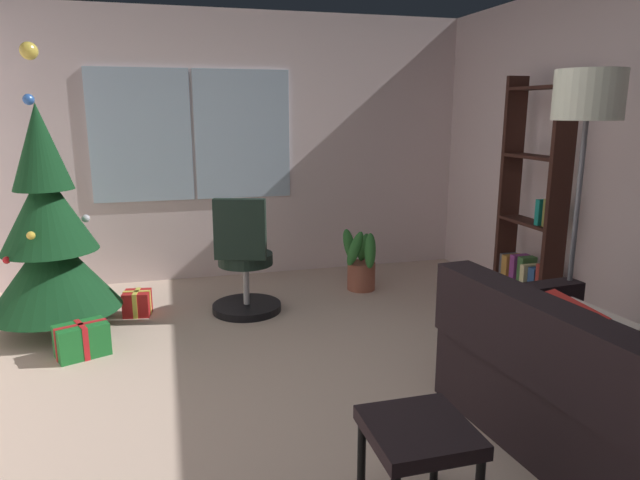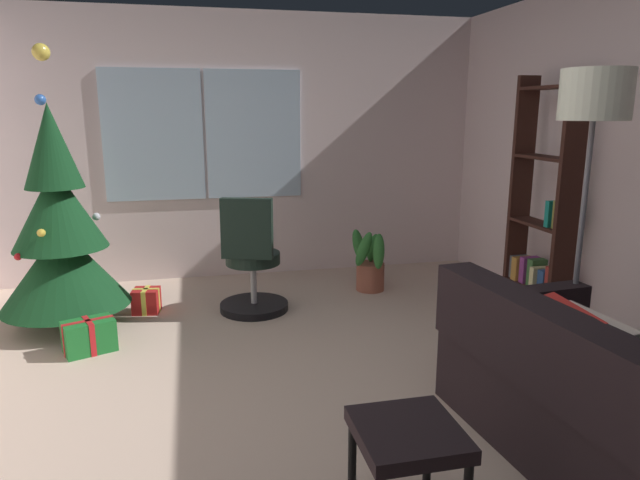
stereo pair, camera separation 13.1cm
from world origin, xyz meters
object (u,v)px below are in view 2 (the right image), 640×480
object	(u,v)px
holiday_tree	(60,236)
floor_lamp	(594,116)
bookshelf	(541,219)
potted_plant	(369,265)
office_chair	(252,268)
footstool	(408,441)
gift_box_green	(89,336)
gift_box_red	(146,301)

from	to	relation	value
holiday_tree	floor_lamp	bearing A→B (deg)	-27.05
bookshelf	potted_plant	xyz separation A→B (m)	(-1.06, 0.96, -0.56)
office_chair	floor_lamp	distance (m)	2.66
footstool	floor_lamp	xyz separation A→B (m)	(1.42, 0.94, 1.23)
holiday_tree	bookshelf	xyz separation A→B (m)	(3.56, -0.66, 0.10)
gift_box_green	bookshelf	bearing A→B (deg)	-1.74
floor_lamp	potted_plant	world-z (taller)	floor_lamp
footstool	gift_box_red	xyz separation A→B (m)	(-1.19, 2.71, -0.25)
holiday_tree	potted_plant	bearing A→B (deg)	6.81
office_chair	holiday_tree	bearing A→B (deg)	178.63
gift_box_green	office_chair	distance (m)	1.31
floor_lamp	potted_plant	bearing A→B (deg)	109.07
gift_box_red	bookshelf	world-z (taller)	bookshelf
bookshelf	gift_box_red	bearing A→B (deg)	164.75
holiday_tree	gift_box_green	bearing A→B (deg)	-67.01
holiday_tree	office_chair	world-z (taller)	holiday_tree
office_chair	floor_lamp	bearing A→B (deg)	-41.95
footstool	office_chair	size ratio (longest dim) A/B	0.44
floor_lamp	bookshelf	bearing A→B (deg)	67.77
gift_box_green	potted_plant	xyz separation A→B (m)	(2.27, 0.86, 0.13)
office_chair	footstool	bearing A→B (deg)	-82.31
gift_box_red	potted_plant	size ratio (longest dim) A/B	0.39
office_chair	potted_plant	distance (m)	1.16
footstool	holiday_tree	xyz separation A→B (m)	(-1.75, 2.56, 0.36)
holiday_tree	potted_plant	size ratio (longest dim) A/B	3.50
bookshelf	floor_lamp	size ratio (longest dim) A/B	1.02
gift_box_green	footstool	bearing A→B (deg)	-52.90
gift_box_red	potted_plant	world-z (taller)	potted_plant
footstool	office_chair	distance (m)	2.54
floor_lamp	potted_plant	size ratio (longest dim) A/B	3.11
footstool	gift_box_red	world-z (taller)	footstool
bookshelf	floor_lamp	distance (m)	1.30
potted_plant	footstool	bearing A→B (deg)	-104.91
holiday_tree	bookshelf	bearing A→B (deg)	-10.49
gift_box_red	office_chair	xyz separation A→B (m)	(0.85, -0.19, 0.27)
gift_box_green	floor_lamp	world-z (taller)	floor_lamp
gift_box_red	floor_lamp	size ratio (longest dim) A/B	0.13
holiday_tree	gift_box_green	xyz separation A→B (m)	(0.24, -0.56, -0.59)
gift_box_green	floor_lamp	xyz separation A→B (m)	(2.93, -1.06, 1.47)
bookshelf	potted_plant	size ratio (longest dim) A/B	3.18
footstool	floor_lamp	distance (m)	2.10
gift_box_green	floor_lamp	distance (m)	3.45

